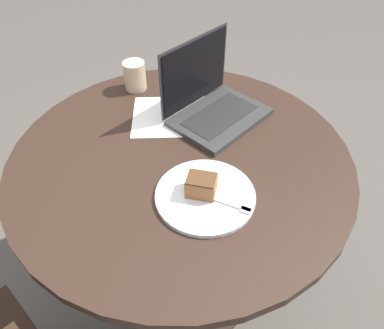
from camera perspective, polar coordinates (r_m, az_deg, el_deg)
name	(u,v)px	position (r m, az deg, el deg)	size (l,w,h in m)	color
ground_plane	(184,285)	(1.74, -1.21, -17.83)	(12.00, 12.00, 0.00)	#4C4742
dining_table	(182,200)	(1.26, -1.60, -5.48)	(1.02, 1.02, 0.78)	black
paper_document	(182,116)	(1.26, -1.61, 7.41)	(0.38, 0.32, 0.00)	white
plate	(205,196)	(0.99, 2.03, -4.75)	(0.27, 0.27, 0.01)	silver
cake_slice	(201,185)	(0.97, 1.43, -3.18)	(0.08, 0.07, 0.05)	brown
fork	(227,203)	(0.97, 5.28, -5.81)	(0.17, 0.04, 0.00)	silver
coffee_glass	(135,76)	(1.39, -8.71, 13.23)	(0.08, 0.08, 0.10)	#C6AD89
laptop	(213,104)	(1.24, 3.16, 9.18)	(0.34, 0.37, 0.25)	#2D2D2D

